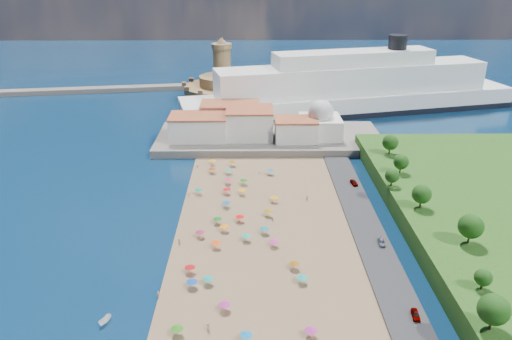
{
  "coord_description": "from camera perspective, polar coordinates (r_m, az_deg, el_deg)",
  "views": [
    {
      "loc": [
        2.31,
        -117.67,
        68.37
      ],
      "look_at": [
        4.0,
        25.0,
        8.0
      ],
      "focal_mm": 35.0,
      "sensor_mm": 36.0,
      "label": 1
    }
  ],
  "objects": [
    {
      "name": "beachgoers",
      "position": [
        136.46,
        -2.7,
        -6.62
      ],
      "size": [
        38.26,
        101.05,
        1.86
      ],
      "color": "tan",
      "rests_on": "beach"
    },
    {
      "name": "beach_parasols",
      "position": [
        127.03,
        -2.5,
        -8.51
      ],
      "size": [
        30.35,
        115.18,
        2.2
      ],
      "color": "gray",
      "rests_on": "beach"
    },
    {
      "name": "parked_cars",
      "position": [
        138.29,
        13.61,
        -6.77
      ],
      "size": [
        2.31,
        69.63,
        1.42
      ],
      "color": "gray",
      "rests_on": "promenade"
    },
    {
      "name": "waterfront_buildings",
      "position": [
        200.72,
        -2.19,
        5.38
      ],
      "size": [
        57.0,
        29.0,
        11.0
      ],
      "color": "silver",
      "rests_on": "terrace"
    },
    {
      "name": "cruise_ship",
      "position": [
        245.29,
        10.88,
        8.91
      ],
      "size": [
        165.08,
        61.62,
        35.84
      ],
      "color": "black",
      "rests_on": "ground"
    },
    {
      "name": "jetty",
      "position": [
        235.89,
        -4.15,
        6.33
      ],
      "size": [
        18.0,
        70.0,
        2.4
      ],
      "primitive_type": "cube",
      "color": "#59544C",
      "rests_on": "ground"
    },
    {
      "name": "fortress",
      "position": [
        263.39,
        -3.83,
        9.34
      ],
      "size": [
        40.0,
        40.0,
        32.4
      ],
      "color": "olive",
      "rests_on": "ground"
    },
    {
      "name": "breakwater",
      "position": [
        300.62,
        -22.85,
        8.26
      ],
      "size": [
        199.03,
        34.77,
        2.6
      ],
      "primitive_type": "cube",
      "rotation": [
        0.0,
        0.0,
        0.14
      ],
      "color": "#59544C",
      "rests_on": "ground"
    },
    {
      "name": "domed_building",
      "position": [
        199.73,
        7.35,
        5.44
      ],
      "size": [
        16.0,
        16.0,
        15.0
      ],
      "color": "silver",
      "rests_on": "terrace"
    },
    {
      "name": "hillside_trees",
      "position": [
        133.94,
        19.9,
        -4.35
      ],
      "size": [
        14.88,
        106.73,
        7.62
      ],
      "color": "#382314",
      "rests_on": "hillside"
    },
    {
      "name": "terrace",
      "position": [
        202.2,
        1.54,
        3.61
      ],
      "size": [
        90.0,
        36.0,
        3.0
      ],
      "primitive_type": "cube",
      "color": "#59544C",
      "rests_on": "ground"
    },
    {
      "name": "ground",
      "position": [
        136.11,
        -1.57,
        -7.23
      ],
      "size": [
        700.0,
        700.0,
        0.0
      ],
      "primitive_type": "plane",
      "color": "#071938",
      "rests_on": "ground"
    }
  ]
}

